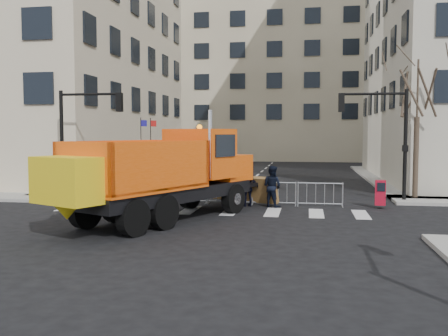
% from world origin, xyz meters
% --- Properties ---
extents(ground, '(120.00, 120.00, 0.00)m').
position_xyz_m(ground, '(0.00, 0.00, 0.00)').
color(ground, black).
rests_on(ground, ground).
extents(sidewalk_back, '(64.00, 5.00, 0.15)m').
position_xyz_m(sidewalk_back, '(0.00, 8.50, 0.07)').
color(sidewalk_back, gray).
rests_on(sidewalk_back, ground).
extents(building_far, '(30.00, 18.00, 24.00)m').
position_xyz_m(building_far, '(0.00, 52.00, 12.00)').
color(building_far, tan).
rests_on(building_far, ground).
extents(traffic_light_left, '(0.18, 0.18, 5.40)m').
position_xyz_m(traffic_light_left, '(-8.00, 7.50, 2.70)').
color(traffic_light_left, black).
rests_on(traffic_light_left, ground).
extents(traffic_light_right, '(0.18, 0.18, 5.40)m').
position_xyz_m(traffic_light_right, '(8.50, 9.50, 2.70)').
color(traffic_light_right, black).
rests_on(traffic_light_right, ground).
extents(crowd_barriers, '(12.60, 0.60, 1.10)m').
position_xyz_m(crowd_barriers, '(-0.75, 7.60, 0.55)').
color(crowd_barriers, '#9EA0A5').
rests_on(crowd_barriers, ground).
extents(street_tree, '(3.00, 3.00, 7.50)m').
position_xyz_m(street_tree, '(9.20, 10.50, 3.75)').
color(street_tree, '#382B21').
rests_on(street_tree, ground).
extents(plow_truck, '(7.25, 11.05, 4.22)m').
position_xyz_m(plow_truck, '(-1.50, 2.68, 1.87)').
color(plow_truck, black).
rests_on(plow_truck, ground).
extents(cop_a, '(0.90, 0.85, 2.06)m').
position_xyz_m(cop_a, '(0.29, 7.00, 1.03)').
color(cop_a, black).
rests_on(cop_a, ground).
extents(cop_b, '(1.14, 1.07, 1.87)m').
position_xyz_m(cop_b, '(2.35, 7.00, 0.93)').
color(cop_b, black).
rests_on(cop_b, ground).
extents(cop_c, '(1.07, 0.80, 1.68)m').
position_xyz_m(cop_c, '(1.27, 7.00, 0.84)').
color(cop_c, black).
rests_on(cop_c, ground).
extents(worker, '(1.30, 1.06, 1.75)m').
position_xyz_m(worker, '(-6.67, 6.80, 1.03)').
color(worker, '#CEE71B').
rests_on(worker, sidewalk_back).
extents(newspaper_box, '(0.49, 0.44, 1.10)m').
position_xyz_m(newspaper_box, '(7.11, 7.37, 0.70)').
color(newspaper_box, '#A70C22').
rests_on(newspaper_box, sidewalk_back).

